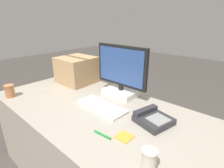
% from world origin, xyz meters
% --- Properties ---
extents(office_desk, '(1.80, 0.90, 0.71)m').
position_xyz_m(office_desk, '(0.00, 0.00, 0.36)').
color(office_desk, '#A89E8E').
rests_on(office_desk, ground_plane).
extents(monitor, '(0.51, 0.21, 0.44)m').
position_xyz_m(monitor, '(0.00, 0.31, 0.90)').
color(monitor, white).
rests_on(monitor, office_desk).
extents(keyboard, '(0.42, 0.18, 0.03)m').
position_xyz_m(keyboard, '(0.05, 0.02, 0.73)').
color(keyboard, silver).
rests_on(keyboard, office_desk).
extents(desk_phone, '(0.25, 0.24, 0.07)m').
position_xyz_m(desk_phone, '(0.44, 0.11, 0.74)').
color(desk_phone, '#2D2D33').
rests_on(desk_phone, office_desk).
extents(paper_cup_left, '(0.08, 0.08, 0.11)m').
position_xyz_m(paper_cup_left, '(-0.69, -0.36, 0.77)').
color(paper_cup_left, '#BC7547').
rests_on(paper_cup_left, office_desk).
extents(paper_cup_right, '(0.07, 0.07, 0.11)m').
position_xyz_m(paper_cup_right, '(0.62, -0.25, 0.77)').
color(paper_cup_right, beige).
rests_on(paper_cup_right, office_desk).
extents(spoon, '(0.11, 0.15, 0.00)m').
position_xyz_m(spoon, '(-0.57, -0.11, 0.72)').
color(spoon, '#B2B2B7').
rests_on(spoon, office_desk).
extents(cardboard_box, '(0.36, 0.35, 0.27)m').
position_xyz_m(cardboard_box, '(-0.57, 0.27, 0.85)').
color(cardboard_box, tan).
rests_on(cardboard_box, office_desk).
extents(pen_marker, '(0.12, 0.02, 0.01)m').
position_xyz_m(pen_marker, '(0.29, -0.22, 0.72)').
color(pen_marker, '#198C33').
rests_on(pen_marker, office_desk).
extents(sticky_note_pad, '(0.09, 0.09, 0.01)m').
position_xyz_m(sticky_note_pad, '(0.40, -0.14, 0.72)').
color(sticky_note_pad, gold).
rests_on(sticky_note_pad, office_desk).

